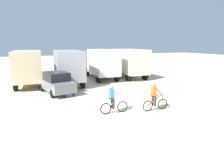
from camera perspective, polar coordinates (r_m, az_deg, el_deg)
ground_plane at (r=11.85m, az=7.21°, el=-8.55°), size 120.00×120.00×0.00m
box_truck_tan_camper at (r=21.12m, az=-22.59°, el=4.70°), size 2.85×6.90×3.35m
box_truck_grey_hauler at (r=20.57m, az=-12.43°, el=5.15°), size 2.90×6.92×3.35m
box_truck_white_box at (r=23.19m, az=-3.02°, el=6.09°), size 2.85×6.90×3.35m
box_truck_cream_rv at (r=24.18m, az=4.43°, el=6.29°), size 2.46×6.78×3.35m
sedan_parked at (r=17.07m, az=-15.47°, el=0.39°), size 2.55×4.46×1.76m
cyclist_orange_shirt at (r=11.70m, az=0.38°, el=-4.37°), size 1.73×0.52×1.82m
cyclist_cowboy_hat at (r=12.47m, az=11.99°, el=-3.63°), size 1.73×0.52×1.82m
supply_crate at (r=15.82m, az=-11.96°, el=-2.78°), size 0.61×0.64×0.43m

